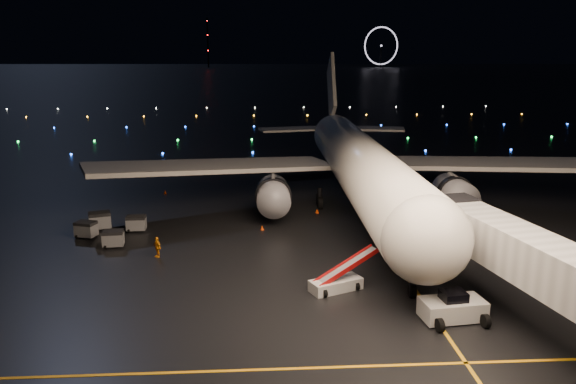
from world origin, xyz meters
name	(u,v)px	position (x,y,z in m)	size (l,w,h in m)	color
ground	(254,84)	(0.00, 300.00, 0.00)	(2000.00, 2000.00, 0.00)	black
lane_centre	(375,231)	(12.00, 15.00, 0.01)	(0.25, 80.00, 0.02)	orange
lane_cross	(171,373)	(-5.00, -10.00, 0.01)	(60.00, 0.25, 0.02)	orange
airliner	(356,130)	(11.84, 26.22, 8.84)	(62.43, 59.31, 17.69)	silver
pushback_tug	(453,305)	(13.09, -4.47, 1.01)	(4.23, 2.22, 2.02)	silver
belt_loader	(336,273)	(5.90, 0.80, 1.42)	(5.86, 1.60, 2.84)	silver
crew_c	(157,247)	(-8.84, 8.90, 0.93)	(1.09, 0.45, 1.86)	#FF9D16
safety_cone_0	(270,216)	(1.52, 20.47, 0.22)	(0.39, 0.39, 0.44)	#E43E05
safety_cone_1	(317,211)	(6.86, 22.09, 0.24)	(0.41, 0.41, 0.47)	#E43E05
safety_cone_2	(262,228)	(0.54, 16.21, 0.24)	(0.42, 0.42, 0.48)	#E43E05
safety_cone_3	(165,192)	(-11.68, 32.18, 0.24)	(0.43, 0.43, 0.49)	#E43E05
ferris_wheel	(381,47)	(170.00, 720.00, 26.00)	(50.00, 4.00, 52.00)	black
radio_mast	(208,43)	(-60.00, 740.00, 32.00)	(1.80, 1.80, 64.00)	black
taxiway_lights	(254,123)	(0.00, 106.00, 0.18)	(164.00, 92.00, 0.36)	black
baggage_cart_0	(136,224)	(-12.20, 16.61, 0.80)	(1.87, 1.31, 1.59)	gray
baggage_cart_1	(113,239)	(-13.37, 11.83, 0.80)	(1.88, 1.31, 1.59)	gray
baggage_cart_2	(100,221)	(-16.04, 17.41, 0.90)	(2.12, 1.49, 1.81)	gray
baggage_cart_3	(86,230)	(-16.69, 14.80, 0.81)	(1.90, 1.33, 1.61)	gray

